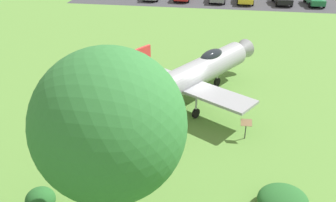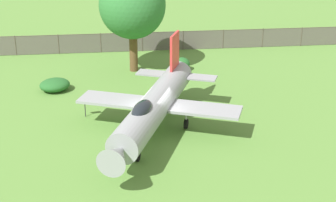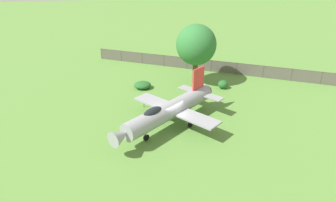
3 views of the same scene
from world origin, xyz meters
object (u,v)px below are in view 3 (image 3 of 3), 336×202
(info_plaque, at_px, (144,100))
(shade_tree, at_px, (196,45))
(shrub_by_tree, at_px, (223,84))
(display_jet, at_px, (168,111))
(shrub_near_fence, at_px, (142,85))

(info_plaque, bearing_deg, shade_tree, -139.41)
(shrub_by_tree, xyz_separation_m, info_plaque, (10.20, 3.96, 0.33))
(display_jet, height_order, shrub_by_tree, display_jet)
(shade_tree, bearing_deg, display_jet, 65.33)
(display_jet, distance_m, info_plaque, 5.27)
(shade_tree, bearing_deg, info_plaque, 40.59)
(display_jet, relative_size, shrub_near_fence, 5.39)
(display_jet, xyz_separation_m, shrub_near_fence, (1.93, -10.05, -1.41))
(shade_tree, height_order, shrub_near_fence, shade_tree)
(shrub_near_fence, relative_size, info_plaque, 1.87)
(shade_tree, xyz_separation_m, info_plaque, (7.01, 6.01, -4.28))
(shrub_near_fence, bearing_deg, display_jet, 100.86)
(info_plaque, bearing_deg, shrub_by_tree, -158.79)
(display_jet, height_order, info_plaque, display_jet)
(display_jet, relative_size, shrub_by_tree, 9.25)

